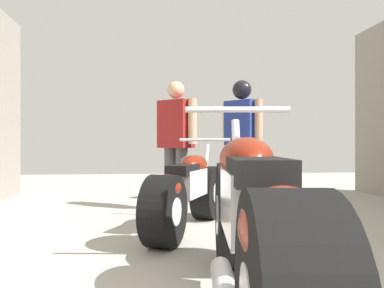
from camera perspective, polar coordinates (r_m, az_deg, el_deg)
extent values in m
plane|color=#A8A399|center=(3.39, 7.00, -13.82)|extent=(16.08, 16.08, 0.00)
cylinder|color=black|center=(2.76, 6.13, -9.73)|extent=(0.32, 0.71, 0.69)
cylinder|color=silver|center=(2.76, 6.13, -9.73)|extent=(0.28, 0.29, 0.26)
cube|color=silver|center=(1.97, 8.32, -7.98)|extent=(0.33, 0.71, 0.30)
ellipsoid|color=maroon|center=(2.18, 7.50, -2.11)|extent=(0.34, 0.58, 0.24)
cube|color=black|center=(1.76, 9.17, -3.66)|extent=(0.29, 0.54, 0.11)
ellipsoid|color=maroon|center=(1.26, 12.81, -11.49)|extent=(0.33, 0.50, 0.26)
cylinder|color=silver|center=(2.68, 6.22, -3.10)|extent=(0.08, 0.27, 0.62)
cylinder|color=silver|center=(2.64, 6.31, 4.75)|extent=(0.66, 0.11, 0.04)
cylinder|color=black|center=(4.48, 1.98, -6.72)|extent=(0.42, 0.61, 0.57)
cylinder|color=silver|center=(4.48, 1.98, -6.72)|extent=(0.29, 0.29, 0.22)
cylinder|color=black|center=(3.27, -3.95, -9.23)|extent=(0.42, 0.61, 0.57)
cylinder|color=silver|center=(3.27, -3.95, -9.23)|extent=(0.29, 0.29, 0.22)
cube|color=silver|center=(3.85, -0.51, -5.43)|extent=(0.42, 0.61, 0.25)
ellipsoid|color=maroon|center=(4.03, 0.33, -2.91)|extent=(0.39, 0.52, 0.20)
cube|color=black|center=(3.69, -1.26, -3.58)|extent=(0.34, 0.47, 0.09)
ellipsoid|color=maroon|center=(3.28, -3.67, -6.05)|extent=(0.36, 0.45, 0.21)
cylinder|color=silver|center=(4.43, 1.86, -3.34)|extent=(0.13, 0.22, 0.52)
cylinder|color=silver|center=(4.39, 1.74, 0.59)|extent=(0.52, 0.24, 0.03)
cylinder|color=silver|center=(3.67, -3.66, -9.56)|extent=(0.26, 0.48, 0.08)
cylinder|color=#4C4C4C|center=(5.12, -3.04, -4.81)|extent=(0.21, 0.21, 0.76)
cylinder|color=#4C4C4C|center=(4.99, -1.43, -4.93)|extent=(0.21, 0.21, 0.76)
cube|color=maroon|center=(5.04, -2.25, 2.77)|extent=(0.46, 0.46, 0.58)
cylinder|color=tan|center=(5.22, -4.40, 2.94)|extent=(0.15, 0.15, 0.53)
cylinder|color=tan|center=(4.87, 0.06, 3.15)|extent=(0.15, 0.15, 0.53)
sphere|color=tan|center=(5.08, -2.25, 7.48)|extent=(0.21, 0.21, 0.21)
cylinder|color=#2D3851|center=(5.58, 7.72, -4.25)|extent=(0.21, 0.21, 0.79)
cylinder|color=#2D3851|center=(5.70, 6.13, -4.16)|extent=(0.21, 0.21, 0.79)
cube|color=navy|center=(5.64, 6.91, 2.90)|extent=(0.46, 0.49, 0.61)
cylinder|color=tan|center=(5.48, 9.18, 3.26)|extent=(0.15, 0.15, 0.56)
cylinder|color=tan|center=(5.81, 4.77, 3.07)|extent=(0.15, 0.15, 0.56)
sphere|color=black|center=(5.68, 6.91, 7.29)|extent=(0.22, 0.22, 0.22)
sphere|color=black|center=(5.68, 6.91, 7.46)|extent=(0.26, 0.26, 0.26)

